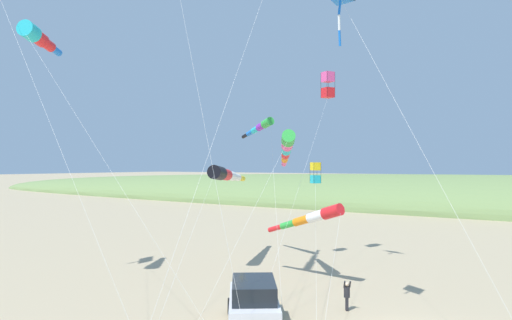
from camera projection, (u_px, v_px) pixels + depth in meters
dune_ridge_grassy at (510, 211)px, 62.93m from camera, size 28.00×240.00×9.76m
parked_car at (253, 302)px, 17.78m from camera, size 4.60×3.94×1.85m
person_child_green_jacket at (347, 294)px, 19.74m from camera, size 0.47×0.43×1.33m
kite_windsock_green_low_center at (287, 147)px, 24.72m from camera, size 12.09×2.92×8.07m
kite_windsock_blue_topmost at (312, 217)px, 24.65m from camera, size 12.37×8.60×4.33m
kite_windsock_small_distant at (260, 127)px, 29.74m from camera, size 12.31×9.93×9.25m
kite_windsock_purple_drifting at (226, 175)px, 28.61m from camera, size 17.83×8.20×6.28m
kite_box_checkered_midright at (328, 85)px, 30.62m from camera, size 13.35×2.81×12.47m
kite_box_red_high_left at (315, 173)px, 31.40m from camera, size 14.00×6.65×6.44m
kite_windsock_white_trailing at (38, 37)px, 23.28m from camera, size 3.24×12.83×13.32m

